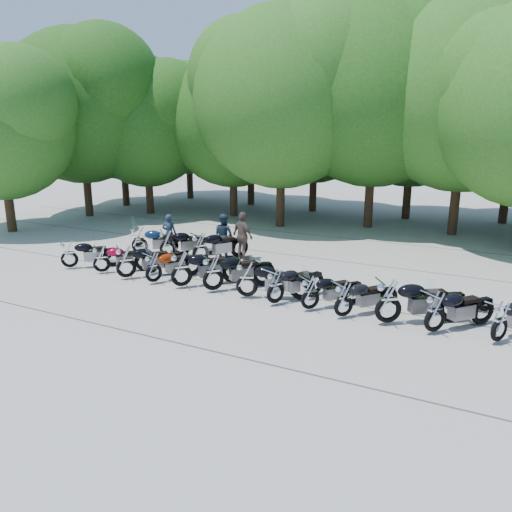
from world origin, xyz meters
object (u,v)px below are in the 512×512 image
at_px(motorcycle_0, 69,253).
at_px(rider_2, 243,236).
at_px(rider_0, 169,234).
at_px(rider_1, 224,235).
at_px(motorcycle_2, 126,261).
at_px(motorcycle_10, 389,300).
at_px(motorcycle_1, 101,258).
at_px(motorcycle_7, 276,285).
at_px(motorcycle_8, 310,292).
at_px(motorcycle_13, 139,239).
at_px(motorcycle_15, 200,246).
at_px(motorcycle_11, 435,310).
at_px(motorcycle_3, 153,266).
at_px(motorcycle_6, 247,278).
at_px(motorcycle_14, 168,242).
at_px(motorcycle_4, 181,268).
at_px(motorcycle_12, 500,320).
at_px(motorcycle_9, 344,298).
at_px(motorcycle_5, 213,271).

relative_size(motorcycle_0, rider_2, 1.12).
distance_m(rider_0, rider_1, 2.34).
bearing_deg(motorcycle_2, motorcycle_10, -139.02).
height_order(motorcycle_1, motorcycle_7, motorcycle_7).
relative_size(motorcycle_8, motorcycle_13, 0.87).
bearing_deg(motorcycle_8, motorcycle_15, 12.44).
bearing_deg(motorcycle_11, motorcycle_8, 38.57).
height_order(motorcycle_3, motorcycle_6, motorcycle_6).
relative_size(motorcycle_1, motorcycle_14, 0.91).
bearing_deg(motorcycle_10, motorcycle_4, 55.25).
bearing_deg(motorcycle_12, motorcycle_15, 14.52).
xyz_separation_m(motorcycle_1, rider_1, (2.63, 4.01, 0.29)).
bearing_deg(motorcycle_4, motorcycle_10, -138.46).
height_order(motorcycle_3, rider_1, rider_1).
distance_m(motorcycle_2, rider_0, 3.75).
xyz_separation_m(motorcycle_0, motorcycle_6, (7.27, 0.12, 0.05)).
height_order(motorcycle_6, rider_1, rider_1).
height_order(motorcycle_4, rider_0, rider_0).
bearing_deg(motorcycle_9, motorcycle_1, 36.89).
height_order(motorcycle_11, motorcycle_14, motorcycle_14).
xyz_separation_m(motorcycle_1, motorcycle_4, (3.47, -0.06, 0.11)).
bearing_deg(motorcycle_7, motorcycle_3, 25.80).
bearing_deg(motorcycle_1, motorcycle_9, -133.60).
xyz_separation_m(motorcycle_9, motorcycle_14, (-8.10, 2.99, 0.05)).
xyz_separation_m(motorcycle_5, motorcycle_12, (8.11, -0.12, -0.09)).
relative_size(motorcycle_1, motorcycle_6, 0.88).
bearing_deg(rider_2, rider_0, 30.74).
bearing_deg(motorcycle_5, motorcycle_6, -140.94).
relative_size(motorcycle_5, motorcycle_7, 1.11).
bearing_deg(motorcycle_8, rider_1, 1.36).
bearing_deg(rider_0, motorcycle_8, 136.48).
height_order(motorcycle_8, motorcycle_10, motorcycle_10).
bearing_deg(motorcycle_15, motorcycle_0, 66.18).
height_order(motorcycle_11, motorcycle_12, motorcycle_11).
xyz_separation_m(motorcycle_4, rider_2, (0.06, 3.99, 0.26)).
distance_m(motorcycle_10, motorcycle_11, 1.17).
relative_size(motorcycle_5, motorcycle_11, 1.08).
relative_size(motorcycle_3, motorcycle_15, 0.89).
xyz_separation_m(motorcycle_7, motorcycle_10, (3.26, -0.03, 0.09)).
relative_size(motorcycle_12, motorcycle_15, 0.88).
relative_size(rider_1, rider_2, 0.92).
relative_size(motorcycle_13, rider_1, 1.34).
bearing_deg(motorcycle_10, motorcycle_0, 55.68).
relative_size(motorcycle_0, motorcycle_5, 0.88).
relative_size(motorcycle_10, motorcycle_13, 1.07).
relative_size(motorcycle_4, motorcycle_7, 1.12).
height_order(motorcycle_0, motorcycle_6, motorcycle_6).
height_order(motorcycle_2, motorcycle_10, motorcycle_10).
height_order(motorcycle_9, motorcycle_13, motorcycle_13).
bearing_deg(rider_2, motorcycle_7, 152.34).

